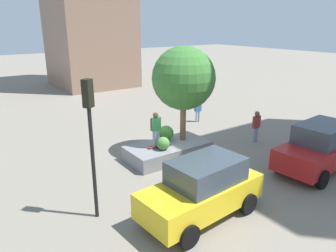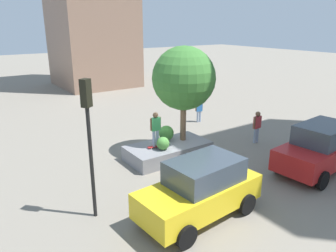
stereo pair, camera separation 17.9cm
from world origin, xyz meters
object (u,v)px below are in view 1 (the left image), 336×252
object	(u,v)px
sedan_parked	(319,147)
passerby_with_bag	(198,109)
plaza_tree	(184,78)
traffic_light_corner	(90,127)
skateboard	(156,146)
taxi_cab	(202,189)
bystander_watching	(256,124)
skateboarder	(156,127)
planter_ledge	(168,151)

from	to	relation	value
sedan_parked	passerby_with_bag	size ratio (longest dim) A/B	3.04
plaza_tree	passerby_with_bag	world-z (taller)	plaza_tree
sedan_parked	traffic_light_corner	distance (m)	9.82
skateboard	passerby_with_bag	world-z (taller)	passerby_with_bag
traffic_light_corner	plaza_tree	bearing A→B (deg)	-154.48
taxi_cab	bystander_watching	bearing A→B (deg)	-152.47
taxi_cab	skateboarder	bearing A→B (deg)	-104.53
plaza_tree	sedan_parked	xyz separation A→B (m)	(-3.61, 4.95, -2.64)
planter_ledge	sedan_parked	world-z (taller)	sedan_parked
planter_ledge	sedan_parked	distance (m)	6.70
skateboard	skateboarder	world-z (taller)	skateboarder
skateboard	passerby_with_bag	xyz separation A→B (m)	(-5.62, -3.66, 0.14)
skateboard	planter_ledge	bearing A→B (deg)	-176.22
plaza_tree	skateboard	xyz separation A→B (m)	(1.66, 0.13, -2.96)
planter_ledge	passerby_with_bag	size ratio (longest dim) A/B	2.60
bystander_watching	sedan_parked	bearing A→B (deg)	83.03
planter_ledge	taxi_cab	world-z (taller)	taxi_cab
plaza_tree	bystander_watching	distance (m)	5.01
skateboarder	passerby_with_bag	size ratio (longest dim) A/B	1.06
sedan_parked	bystander_watching	bearing A→B (deg)	-96.97
skateboard	bystander_watching	world-z (taller)	bystander_watching
plaza_tree	skateboard	distance (m)	3.40
plaza_tree	skateboard	world-z (taller)	plaza_tree
plaza_tree	traffic_light_corner	size ratio (longest dim) A/B	0.98
planter_ledge	skateboarder	xyz separation A→B (m)	(0.71, 0.05, 1.34)
skateboard	sedan_parked	xyz separation A→B (m)	(-5.27, 4.81, 0.32)
passerby_with_bag	plaza_tree	bearing A→B (deg)	41.65
plaza_tree	skateboard	size ratio (longest dim) A/B	5.49
bystander_watching	skateboarder	bearing A→B (deg)	-9.72
bystander_watching	skateboard	bearing A→B (deg)	-9.72
taxi_cab	planter_ledge	bearing A→B (deg)	-112.29
traffic_light_corner	passerby_with_bag	bearing A→B (deg)	-147.14
skateboard	plaza_tree	bearing A→B (deg)	-175.36
skateboard	bystander_watching	size ratio (longest dim) A/B	0.48
plaza_tree	bystander_watching	xyz separation A→B (m)	(-4.08, 1.12, -2.70)
skateboard	sedan_parked	bearing A→B (deg)	137.61
taxi_cab	traffic_light_corner	xyz separation A→B (m)	(2.88, -1.99, 2.13)
taxi_cab	passerby_with_bag	xyz separation A→B (m)	(-6.82, -8.25, -0.13)
traffic_light_corner	skateboarder	bearing A→B (deg)	-147.41
planter_ledge	skateboard	bearing A→B (deg)	3.78
sedan_parked	taxi_cab	bearing A→B (deg)	-1.92
skateboard	taxi_cab	bearing A→B (deg)	75.47
passerby_with_bag	skateboarder	bearing A→B (deg)	33.06
sedan_parked	bystander_watching	xyz separation A→B (m)	(-0.47, -3.83, -0.06)
skateboard	taxi_cab	world-z (taller)	taxi_cab
planter_ledge	passerby_with_bag	xyz separation A→B (m)	(-4.91, -3.61, 0.54)
planter_ledge	plaza_tree	bearing A→B (deg)	-174.71
skateboard	taxi_cab	distance (m)	4.75
skateboarder	sedan_parked	distance (m)	7.16
taxi_cab	traffic_light_corner	world-z (taller)	traffic_light_corner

